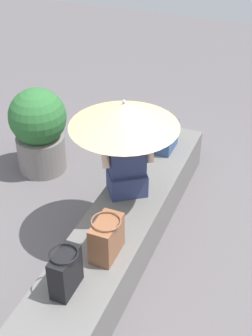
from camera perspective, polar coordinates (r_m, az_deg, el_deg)
ground_plane at (r=4.58m, az=-0.11°, el=-8.96°), size 14.00×14.00×0.00m
stone_bench at (r=4.44m, az=-0.11°, el=-6.95°), size 3.16×0.59×0.43m
person_seated at (r=4.28m, az=0.12°, el=1.39°), size 0.43×0.50×0.90m
parasol at (r=3.95m, az=-0.24°, el=6.35°), size 0.94×0.94×0.99m
handbag_black at (r=3.77m, az=-2.32°, el=-8.29°), size 0.32×0.24×0.34m
tote_bag_canvas at (r=3.53m, az=-7.21°, el=-12.12°), size 0.28×0.21×0.36m
shoulder_bag_spare at (r=5.04m, az=4.79°, el=3.79°), size 0.32×0.23×0.32m
planter_near at (r=5.38m, az=-10.32°, el=4.61°), size 0.63×0.63×0.99m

